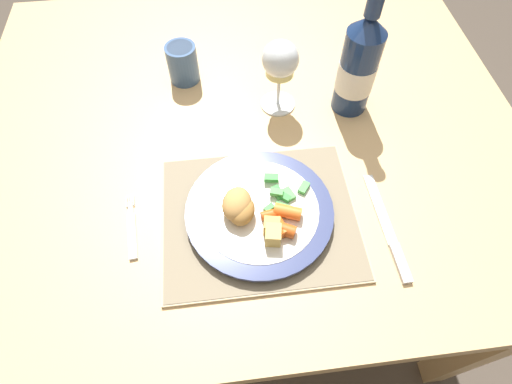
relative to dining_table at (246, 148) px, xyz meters
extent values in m
plane|color=#4C4238|center=(0.00, 0.00, -0.65)|extent=(6.00, 6.00, 0.00)
cube|color=tan|center=(0.00, 0.00, 0.07)|extent=(1.15, 1.00, 0.04)
cube|color=tan|center=(0.52, -0.44, -0.30)|extent=(0.06, 0.06, 0.70)
cube|color=tan|center=(-0.52, 0.44, -0.30)|extent=(0.06, 0.06, 0.70)
cube|color=tan|center=(0.52, 0.44, -0.30)|extent=(0.06, 0.06, 0.70)
cube|color=tan|center=(0.00, -0.24, 0.09)|extent=(0.35, 0.29, 0.01)
cube|color=#807259|center=(0.00, -0.24, 0.10)|extent=(0.34, 0.28, 0.00)
cylinder|color=silver|center=(0.00, -0.23, 0.10)|extent=(0.21, 0.21, 0.01)
cylinder|color=navy|center=(0.00, -0.23, 0.11)|extent=(0.26, 0.26, 0.01)
cylinder|color=silver|center=(0.00, -0.23, 0.12)|extent=(0.21, 0.21, 0.00)
ellipsoid|color=tan|center=(-0.04, -0.23, 0.14)|extent=(0.07, 0.08, 0.04)
ellipsoid|color=#B77F3D|center=(-0.03, -0.24, 0.13)|extent=(0.06, 0.07, 0.04)
cube|color=#4CA84C|center=(0.08, -0.20, 0.12)|extent=(0.03, 0.03, 0.01)
cube|color=green|center=(0.02, -0.24, 0.12)|extent=(0.02, 0.02, 0.01)
cube|color=#338438|center=(0.04, -0.21, 0.12)|extent=(0.02, 0.03, 0.01)
cube|color=green|center=(0.03, -0.18, 0.13)|extent=(0.03, 0.02, 0.01)
cube|color=#4CA84C|center=(0.06, -0.21, 0.12)|extent=(0.02, 0.03, 0.01)
cube|color=green|center=(0.04, -0.24, 0.12)|extent=(0.03, 0.03, 0.01)
cube|color=#338438|center=(0.05, -0.22, 0.12)|extent=(0.02, 0.02, 0.01)
cube|color=#4CA84C|center=(0.03, -0.21, 0.13)|extent=(0.03, 0.02, 0.01)
cylinder|color=#CC5119|center=(0.03, -0.28, 0.13)|extent=(0.05, 0.04, 0.02)
cylinder|color=#CC5119|center=(0.02, -0.25, 0.13)|extent=(0.04, 0.02, 0.02)
cylinder|color=orange|center=(0.05, -0.25, 0.13)|extent=(0.05, 0.04, 0.02)
cylinder|color=orange|center=(0.03, -0.28, 0.13)|extent=(0.03, 0.04, 0.02)
cube|color=silver|center=(-0.22, -0.25, 0.09)|extent=(0.02, 0.09, 0.01)
cube|color=silver|center=(-0.23, -0.20, 0.09)|extent=(0.01, 0.02, 0.01)
cube|color=silver|center=(-0.23, -0.18, 0.09)|extent=(0.00, 0.02, 0.00)
cube|color=silver|center=(-0.23, -0.18, 0.09)|extent=(0.00, 0.02, 0.00)
cube|color=silver|center=(-0.23, -0.18, 0.09)|extent=(0.00, 0.02, 0.00)
cube|color=silver|center=(-0.24, -0.18, 0.09)|extent=(0.00, 0.02, 0.00)
cube|color=silver|center=(0.22, -0.25, 0.09)|extent=(0.02, 0.15, 0.00)
cube|color=#B2B2B7|center=(0.22, -0.35, 0.10)|extent=(0.02, 0.07, 0.01)
cylinder|color=silver|center=(0.07, 0.04, 0.09)|extent=(0.07, 0.07, 0.00)
cylinder|color=silver|center=(0.07, 0.04, 0.13)|extent=(0.01, 0.01, 0.08)
ellipsoid|color=silver|center=(0.07, 0.04, 0.21)|extent=(0.07, 0.07, 0.07)
cylinder|color=#E0D684|center=(0.07, 0.04, 0.19)|extent=(0.06, 0.06, 0.04)
cylinder|color=navy|center=(0.23, 0.02, 0.18)|extent=(0.07, 0.07, 0.18)
cone|color=navy|center=(0.23, 0.02, 0.29)|extent=(0.07, 0.07, 0.03)
cylinder|color=white|center=(0.23, 0.02, 0.17)|extent=(0.08, 0.08, 0.06)
cube|color=#E5BC66|center=(0.02, -0.28, 0.13)|extent=(0.02, 0.03, 0.02)
cube|color=gold|center=(0.02, -0.28, 0.13)|extent=(0.03, 0.03, 0.03)
cube|color=#DBB256|center=(0.01, -0.29, 0.13)|extent=(0.03, 0.03, 0.03)
cylinder|color=#385684|center=(-0.12, 0.14, 0.13)|extent=(0.07, 0.07, 0.09)
cylinder|color=#1E2F48|center=(-0.12, 0.14, 0.17)|extent=(0.05, 0.05, 0.01)
camera|label=1|loc=(-0.05, -0.58, 0.72)|focal=28.00mm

